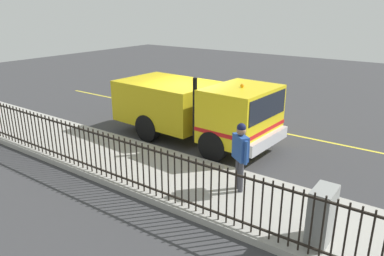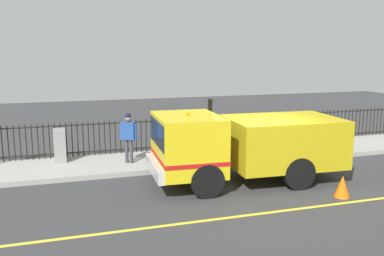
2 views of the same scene
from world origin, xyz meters
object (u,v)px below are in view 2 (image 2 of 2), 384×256
at_px(worker_standing, 129,133).
at_px(utility_cabinet, 60,145).
at_px(work_truck, 238,142).
at_px(traffic_cone, 342,186).

xyz_separation_m(worker_standing, utility_cabinet, (0.93, 2.28, -0.50)).
distance_m(worker_standing, utility_cabinet, 2.52).
xyz_separation_m(work_truck, traffic_cone, (-2.11, -2.23, -0.95)).
relative_size(utility_cabinet, traffic_cone, 1.84).
height_order(work_truck, worker_standing, work_truck).
height_order(work_truck, traffic_cone, work_truck).
relative_size(work_truck, traffic_cone, 9.67).
bearing_deg(utility_cabinet, traffic_cone, -127.07).
distance_m(work_truck, utility_cabinet, 6.35).
bearing_deg(worker_standing, work_truck, -6.58).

